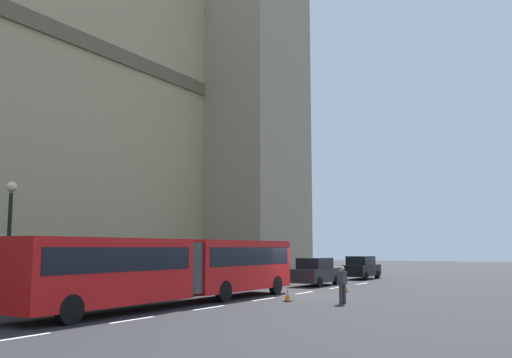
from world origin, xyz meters
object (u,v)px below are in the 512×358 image
traffic_cone_west (288,295)px  pedestrian_near_cones (342,283)px  street_lamp (9,235)px  sedan_trailing (362,268)px  traffic_cone_middle (346,287)px  sedan_lead (316,272)px  articulated_bus (177,265)px

traffic_cone_west → pedestrian_near_cones: size_ratio=0.34×
street_lamp → sedan_trailing: bearing=-8.5°
traffic_cone_middle → pedestrian_near_cones: size_ratio=0.34×
sedan_trailing → street_lamp: (-29.26, 4.37, 2.14)m
street_lamp → pedestrian_near_cones: street_lamp is taller
sedan_lead → street_lamp: bearing=167.3°
pedestrian_near_cones → sedan_trailing: bearing=17.8°
articulated_bus → traffic_cone_west: size_ratio=29.53×
articulated_bus → pedestrian_near_cones: bearing=-54.9°
traffic_cone_west → sedan_lead: bearing=18.0°
sedan_trailing → street_lamp: bearing=171.5°
sedan_lead → pedestrian_near_cones: 12.08m
articulated_bus → street_lamp: bearing=140.1°
traffic_cone_west → sedan_trailing: bearing=10.4°
pedestrian_near_cones → traffic_cone_west: bearing=98.3°
street_lamp → traffic_cone_west: bearing=-40.7°
sedan_trailing → street_lamp: size_ratio=0.83×
traffic_cone_west → traffic_cone_middle: bearing=-2.3°
articulated_bus → traffic_cone_west: (3.94, -3.52, -1.46)m
traffic_cone_west → street_lamp: bearing=139.3°
pedestrian_near_cones → traffic_cone_middle: bearing=20.7°
sedan_lead → pedestrian_near_cones: size_ratio=2.60×
sedan_lead → pedestrian_near_cones: (-10.41, -6.13, -0.00)m
traffic_cone_west → traffic_cone_middle: (6.64, -0.26, 0.00)m
traffic_cone_west → pedestrian_near_cones: (0.39, -2.63, 0.63)m
sedan_lead → sedan_trailing: size_ratio=1.00×
traffic_cone_west → pedestrian_near_cones: pedestrian_near_cones is taller
traffic_cone_middle → street_lamp: (-15.97, 8.28, 2.77)m
traffic_cone_west → street_lamp: (-9.32, 8.02, 2.77)m
sedan_trailing → traffic_cone_middle: 13.88m
traffic_cone_middle → street_lamp: street_lamp is taller
sedan_lead → traffic_cone_middle: sedan_lead is taller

